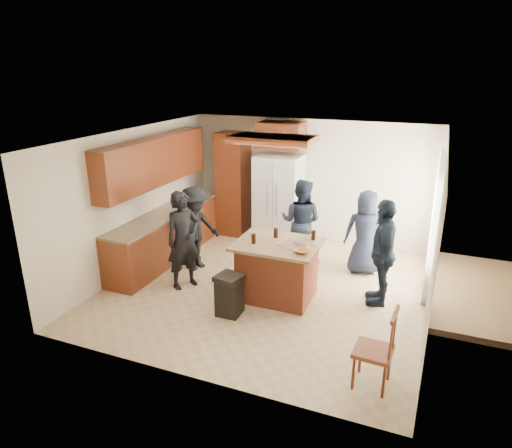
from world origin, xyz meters
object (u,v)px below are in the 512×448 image
at_px(person_behind_right, 365,232).
at_px(spindle_chair, 375,351).
at_px(person_behind_left, 301,222).
at_px(kitchen_island, 277,270).
at_px(person_side_right, 383,252).
at_px(person_front_left, 183,240).
at_px(refrigerator, 278,199).
at_px(person_counter, 195,228).
at_px(trash_bin, 229,294).

relative_size(person_behind_right, spindle_chair, 1.51).
bearing_deg(person_behind_left, kitchen_island, 94.40).
height_order(person_side_right, kitchen_island, person_side_right).
distance_m(person_front_left, spindle_chair, 3.59).
xyz_separation_m(person_front_left, person_behind_left, (1.49, 1.67, -0.02)).
relative_size(person_front_left, person_behind_left, 1.03).
distance_m(person_behind_left, kitchen_island, 1.51).
xyz_separation_m(person_side_right, spindle_chair, (0.21, -2.03, -0.38)).
bearing_deg(person_behind_right, refrigerator, -37.58).
height_order(person_side_right, person_counter, person_side_right).
relative_size(person_behind_right, trash_bin, 2.39).
xyz_separation_m(person_behind_right, spindle_chair, (0.62, -3.04, -0.30)).
height_order(person_front_left, person_side_right, person_side_right).
distance_m(person_front_left, person_behind_right, 3.14).
relative_size(person_front_left, spindle_chair, 1.64).
bearing_deg(person_counter, kitchen_island, -83.32).
xyz_separation_m(person_behind_left, person_side_right, (1.59, -1.03, 0.04)).
bearing_deg(person_side_right, spindle_chair, -4.33).
bearing_deg(person_side_right, person_counter, -101.10).
xyz_separation_m(person_behind_left, person_behind_right, (1.18, -0.02, -0.04)).
relative_size(person_front_left, person_behind_right, 1.09).
bearing_deg(trash_bin, person_front_left, 152.77).
height_order(kitchen_island, spindle_chair, spindle_chair).
bearing_deg(trash_bin, spindle_chair, -20.63).
bearing_deg(trash_bin, person_behind_right, 54.28).
xyz_separation_m(person_behind_right, person_side_right, (0.41, -1.01, 0.09)).
xyz_separation_m(person_front_left, person_side_right, (3.08, 0.65, 0.02)).
xyz_separation_m(person_behind_right, person_counter, (-2.84, -0.96, 0.01)).
bearing_deg(kitchen_island, person_behind_left, 92.48).
bearing_deg(spindle_chair, person_side_right, 95.92).
xyz_separation_m(person_front_left, refrigerator, (0.74, 2.57, 0.08)).
bearing_deg(spindle_chair, refrigerator, 122.85).
distance_m(person_behind_left, person_side_right, 1.89).
height_order(refrigerator, kitchen_island, refrigerator).
height_order(person_front_left, person_counter, person_front_left).
distance_m(person_behind_right, refrigerator, 2.14).
relative_size(kitchen_island, trash_bin, 2.03).
distance_m(person_counter, trash_bin, 1.82).
relative_size(person_behind_left, person_side_right, 0.95).
bearing_deg(kitchen_island, person_counter, 164.13).
bearing_deg(person_side_right, trash_bin, -69.31).
distance_m(person_behind_left, spindle_chair, 3.57).
bearing_deg(person_behind_left, refrigerator, -47.98).
xyz_separation_m(person_counter, refrigerator, (0.91, 1.87, 0.13)).
relative_size(person_side_right, trash_bin, 2.66).
height_order(person_front_left, refrigerator, refrigerator).
bearing_deg(person_behind_right, person_counter, 6.40).
bearing_deg(person_behind_left, person_counter, 32.44).
bearing_deg(person_counter, person_front_left, -143.33).
height_order(person_behind_right, refrigerator, refrigerator).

